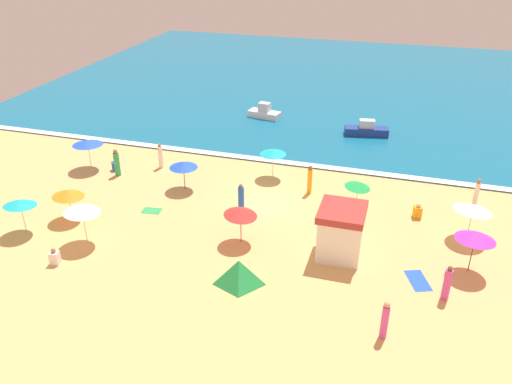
{
  "coord_description": "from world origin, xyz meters",
  "views": [
    {
      "loc": [
        7.28,
        -27.05,
        15.67
      ],
      "look_at": [
        -0.85,
        -0.04,
        0.8
      ],
      "focal_mm": 36.37,
      "sensor_mm": 36.0,
      "label": 1
    }
  ],
  "objects_px": {
    "beachgoer_3": "(310,180)",
    "beachgoer_7": "(117,163)",
    "beach_umbrella_5": "(82,210)",
    "beach_umbrella_6": "(476,236)",
    "beach_umbrella_7": "(183,165)",
    "beachgoer_9": "(447,284)",
    "beach_umbrella_2": "(273,152)",
    "small_boat_0": "(264,113)",
    "beach_umbrella_4": "(241,213)",
    "beach_umbrella_9": "(87,142)",
    "beachgoer_4": "(160,156)",
    "beachgoer_6": "(477,192)",
    "small_boat_1": "(366,130)",
    "beachgoer_5": "(418,211)",
    "beach_umbrella_3": "(68,194)",
    "beachgoer_8": "(116,165)",
    "beachgoer_1": "(55,257)",
    "lifeguard_cabana": "(341,231)",
    "beach_tent": "(239,273)",
    "beachgoer_0": "(241,199)",
    "beachgoer_2": "(385,320)",
    "beach_umbrella_0": "(473,208)",
    "beach_umbrella_8": "(358,185)",
    "beach_umbrella_1": "(20,203)"
  },
  "relations": [
    {
      "from": "beachgoer_3",
      "to": "beachgoer_7",
      "type": "relative_size",
      "value": 1.0
    },
    {
      "from": "beach_umbrella_5",
      "to": "beach_umbrella_6",
      "type": "xyz_separation_m",
      "value": [
        19.79,
        3.28,
        0.03
      ]
    },
    {
      "from": "beachgoer_7",
      "to": "beach_umbrella_7",
      "type": "bearing_deg",
      "value": -5.96
    },
    {
      "from": "beach_umbrella_6",
      "to": "beachgoer_9",
      "type": "height_order",
      "value": "beach_umbrella_6"
    },
    {
      "from": "beach_umbrella_6",
      "to": "beach_umbrella_2",
      "type": "bearing_deg",
      "value": 148.46
    },
    {
      "from": "beachgoer_3",
      "to": "beachgoer_7",
      "type": "bearing_deg",
      "value": -174.86
    },
    {
      "from": "beach_umbrella_6",
      "to": "small_boat_0",
      "type": "relative_size",
      "value": 0.81
    },
    {
      "from": "beach_umbrella_4",
      "to": "beach_umbrella_9",
      "type": "distance_m",
      "value": 14.41
    },
    {
      "from": "beachgoer_4",
      "to": "beachgoer_6",
      "type": "xyz_separation_m",
      "value": [
        20.97,
        0.5,
        0.04
      ]
    },
    {
      "from": "beachgoer_4",
      "to": "beach_umbrella_2",
      "type": "bearing_deg",
      "value": 5.37
    },
    {
      "from": "small_boat_1",
      "to": "beachgoer_5",
      "type": "bearing_deg",
      "value": -70.73
    },
    {
      "from": "beach_umbrella_3",
      "to": "small_boat_1",
      "type": "relative_size",
      "value": 0.71
    },
    {
      "from": "beach_umbrella_6",
      "to": "beach_umbrella_9",
      "type": "relative_size",
      "value": 1.09
    },
    {
      "from": "beachgoer_3",
      "to": "beachgoer_8",
      "type": "bearing_deg",
      "value": -177.99
    },
    {
      "from": "beachgoer_1",
      "to": "lifeguard_cabana",
      "type": "bearing_deg",
      "value": 20.26
    },
    {
      "from": "beach_umbrella_4",
      "to": "beachgoer_7",
      "type": "xyz_separation_m",
      "value": [
        -10.73,
        5.46,
        -0.91
      ]
    },
    {
      "from": "beachgoer_6",
      "to": "beachgoer_8",
      "type": "distance_m",
      "value": 23.9
    },
    {
      "from": "beachgoer_3",
      "to": "beachgoer_4",
      "type": "distance_m",
      "value": 10.91
    },
    {
      "from": "beachgoer_7",
      "to": "beachgoer_3",
      "type": "bearing_deg",
      "value": 5.14
    },
    {
      "from": "beach_umbrella_3",
      "to": "beachgoer_8",
      "type": "xyz_separation_m",
      "value": [
        -0.99,
        6.71,
        -1.33
      ]
    },
    {
      "from": "beach_umbrella_7",
      "to": "beachgoer_6",
      "type": "height_order",
      "value": "beach_umbrella_7"
    },
    {
      "from": "small_boat_1",
      "to": "beach_umbrella_6",
      "type": "bearing_deg",
      "value": -67.95
    },
    {
      "from": "lifeguard_cabana",
      "to": "beachgoer_8",
      "type": "bearing_deg",
      "value": 160.8
    },
    {
      "from": "beach_tent",
      "to": "beachgoer_6",
      "type": "relative_size",
      "value": 1.2
    },
    {
      "from": "beach_umbrella_4",
      "to": "beachgoer_6",
      "type": "relative_size",
      "value": 1.15
    },
    {
      "from": "beachgoer_6",
      "to": "lifeguard_cabana",
      "type": "bearing_deg",
      "value": -133.47
    },
    {
      "from": "beach_tent",
      "to": "beachgoer_1",
      "type": "relative_size",
      "value": 2.37
    },
    {
      "from": "beach_umbrella_2",
      "to": "beachgoer_9",
      "type": "bearing_deg",
      "value": -42.55
    },
    {
      "from": "beach_umbrella_2",
      "to": "beachgoer_0",
      "type": "bearing_deg",
      "value": -96.38
    },
    {
      "from": "beach_umbrella_9",
      "to": "beachgoer_2",
      "type": "height_order",
      "value": "beach_umbrella_9"
    },
    {
      "from": "beach_tent",
      "to": "small_boat_0",
      "type": "distance_m",
      "value": 23.74
    },
    {
      "from": "beachgoer_5",
      "to": "beach_umbrella_0",
      "type": "bearing_deg",
      "value": -29.02
    },
    {
      "from": "beach_umbrella_4",
      "to": "beach_umbrella_8",
      "type": "relative_size",
      "value": 1.0
    },
    {
      "from": "beach_umbrella_1",
      "to": "beach_umbrella_4",
      "type": "height_order",
      "value": "beach_umbrella_1"
    },
    {
      "from": "small_boat_1",
      "to": "beachgoer_9",
      "type": "bearing_deg",
      "value": -73.8
    },
    {
      "from": "beach_umbrella_3",
      "to": "beachgoer_5",
      "type": "relative_size",
      "value": 2.72
    },
    {
      "from": "beach_umbrella_6",
      "to": "beach_umbrella_5",
      "type": "bearing_deg",
      "value": -170.6
    },
    {
      "from": "beach_umbrella_0",
      "to": "beach_umbrella_6",
      "type": "height_order",
      "value": "beach_umbrella_6"
    },
    {
      "from": "beachgoer_4",
      "to": "beachgoer_5",
      "type": "distance_m",
      "value": 17.75
    },
    {
      "from": "beachgoer_1",
      "to": "beachgoer_2",
      "type": "relative_size",
      "value": 0.49
    },
    {
      "from": "beach_umbrella_4",
      "to": "beach_umbrella_8",
      "type": "bearing_deg",
      "value": 41.87
    },
    {
      "from": "beach_umbrella_5",
      "to": "beach_umbrella_8",
      "type": "height_order",
      "value": "beach_umbrella_5"
    },
    {
      "from": "beach_umbrella_3",
      "to": "beach_umbrella_5",
      "type": "xyz_separation_m",
      "value": [
        2.29,
        -1.99,
        0.38
      ]
    },
    {
      "from": "beach_umbrella_8",
      "to": "beach_umbrella_9",
      "type": "height_order",
      "value": "beach_umbrella_9"
    },
    {
      "from": "beachgoer_1",
      "to": "beachgoer_7",
      "type": "distance_m",
      "value": 10.44
    },
    {
      "from": "beach_tent",
      "to": "beachgoer_0",
      "type": "xyz_separation_m",
      "value": [
        -2.11,
        6.74,
        0.18
      ]
    },
    {
      "from": "beachgoer_3",
      "to": "small_boat_1",
      "type": "bearing_deg",
      "value": 77.67
    },
    {
      "from": "beachgoer_5",
      "to": "lifeguard_cabana",
      "type": "bearing_deg",
      "value": -127.13
    },
    {
      "from": "beach_umbrella_8",
      "to": "beachgoer_8",
      "type": "bearing_deg",
      "value": 176.12
    },
    {
      "from": "beach_umbrella_3",
      "to": "small_boat_1",
      "type": "distance_m",
      "value": 23.84
    }
  ]
}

